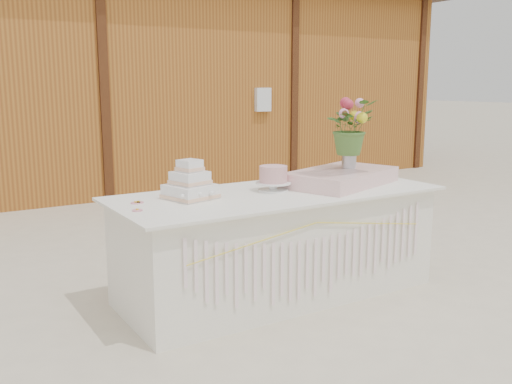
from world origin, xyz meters
TOP-DOWN VIEW (x-y plane):
  - ground at (0.00, 0.00)m, footprint 80.00×80.00m
  - barn at (-0.01, 5.99)m, footprint 12.60×4.60m
  - cake_table at (0.00, -0.00)m, footprint 2.40×1.00m
  - wedding_cake at (-0.64, 0.11)m, footprint 0.36×0.36m
  - pink_cake_stand at (-0.01, 0.04)m, footprint 0.26×0.26m
  - satin_runner at (0.58, -0.01)m, footprint 1.03×0.79m
  - flower_vase at (0.70, 0.04)m, footprint 0.11×0.11m
  - bouquet at (0.70, 0.04)m, footprint 0.42×0.37m
  - loose_flowers at (-1.05, 0.09)m, footprint 0.14×0.32m

SIDE VIEW (x-z plane):
  - ground at x=0.00m, z-range 0.00..0.00m
  - cake_table at x=0.00m, z-range 0.00..0.77m
  - loose_flowers at x=-1.05m, z-range 0.77..0.79m
  - satin_runner at x=0.58m, z-range 0.77..0.88m
  - wedding_cake at x=-0.64m, z-range 0.73..0.99m
  - pink_cake_stand at x=-0.01m, z-range 0.78..0.97m
  - flower_vase at x=0.70m, z-range 0.88..1.04m
  - bouquet at x=0.70m, z-range 1.04..1.47m
  - barn at x=-0.01m, z-range 0.03..3.33m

